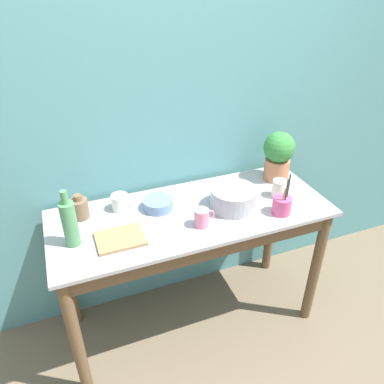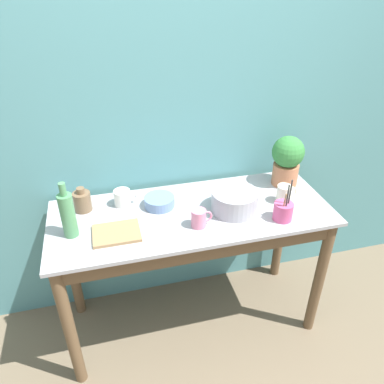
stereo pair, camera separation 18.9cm
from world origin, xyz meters
name	(u,v)px [view 1 (the left image)]	position (x,y,z in m)	size (l,w,h in m)	color
ground_plane	(210,356)	(0.00, 0.00, 0.00)	(12.00, 12.00, 0.00)	brown
wall_back	(169,120)	(0.00, 0.64, 1.20)	(6.00, 0.05, 2.40)	teal
counter_table	(194,239)	(0.00, 0.27, 0.66)	(1.47, 0.59, 0.82)	brown
potted_plant	(278,154)	(0.60, 0.44, 0.98)	(0.18, 0.18, 0.29)	#B7704C
bowl_wash_large	(233,198)	(0.22, 0.25, 0.88)	(0.24, 0.24, 0.11)	#A8A8B2
bottle_tall	(70,223)	(-0.60, 0.25, 0.94)	(0.07, 0.07, 0.29)	#4C8C59
bottle_short	(79,208)	(-0.55, 0.45, 0.88)	(0.09, 0.09, 0.13)	brown
mug_white	(120,202)	(-0.34, 0.45, 0.86)	(0.12, 0.09, 0.09)	white
mug_pink	(202,218)	(0.00, 0.16, 0.87)	(0.11, 0.07, 0.09)	pink
mug_cream	(279,188)	(0.50, 0.26, 0.87)	(0.12, 0.08, 0.10)	beige
bowl_small_blue	(158,204)	(-0.15, 0.39, 0.85)	(0.16, 0.16, 0.06)	#6684B2
utensil_cup	(282,205)	(0.43, 0.11, 0.87)	(0.10, 0.10, 0.23)	#CC4C7F
tray_board	(120,238)	(-0.40, 0.20, 0.83)	(0.22, 0.17, 0.02)	#99754C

